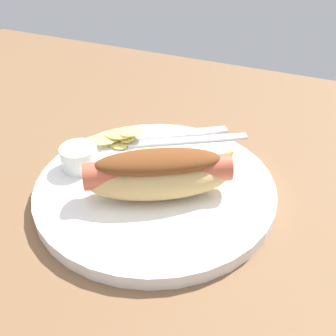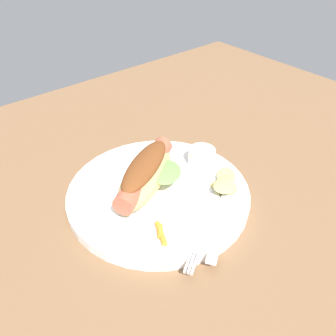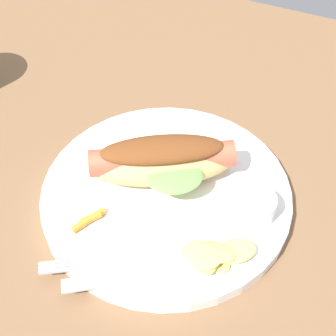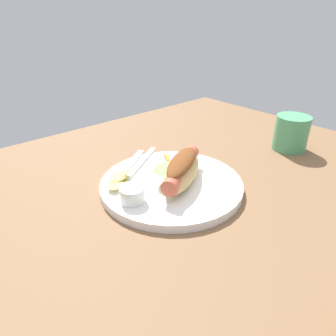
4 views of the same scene
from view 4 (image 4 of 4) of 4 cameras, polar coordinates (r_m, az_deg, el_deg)
ground_plane at (r=58.36cm, az=-0.07°, el=-5.98°), size 120.00×90.00×1.80cm
plate at (r=59.80cm, az=0.65°, el=-3.14°), size 28.05×28.05×1.60cm
hot_dog at (r=57.43cm, az=2.85°, el=-0.41°), size 16.69×12.97×5.50cm
sauce_ramekin at (r=53.03cm, az=-6.79°, el=-4.99°), size 4.51×4.51×2.80cm
fork at (r=66.06cm, az=-5.25°, el=0.91°), size 14.55×9.57×0.40cm
knife at (r=65.69cm, az=-7.11°, el=0.63°), size 13.54×9.79×0.36cm
chips_pile at (r=59.03cm, az=-9.35°, el=-2.01°), size 7.50×6.72×2.03cm
carrot_garnish at (r=67.30cm, az=-0.03°, el=1.76°), size 2.34×3.97×0.82cm
drinking_cup at (r=81.59cm, az=22.36°, el=6.18°), size 8.28×8.28×8.65cm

